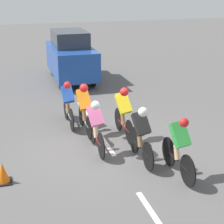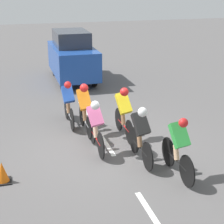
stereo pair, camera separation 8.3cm
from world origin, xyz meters
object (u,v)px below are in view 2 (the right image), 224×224
at_px(traffic_cone, 2,173).
at_px(cyclist_orange, 84,106).
at_px(cyclist_yellow, 124,111).
at_px(cyclist_black, 141,132).
at_px(support_car, 72,56).
at_px(cyclist_green, 179,145).
at_px(cyclist_blue, 68,102).
at_px(cyclist_pink, 96,124).

bearing_deg(traffic_cone, cyclist_orange, -136.05).
bearing_deg(cyclist_yellow, cyclist_black, 88.00).
bearing_deg(support_car, cyclist_green, 94.85).
bearing_deg(cyclist_yellow, cyclist_green, 102.02).
xyz_separation_m(cyclist_blue, traffic_cone, (2.00, 3.01, -0.53)).
height_order(cyclist_pink, cyclist_green, cyclist_green).
distance_m(cyclist_orange, cyclist_yellow, 1.17).
height_order(cyclist_black, cyclist_orange, cyclist_orange).
relative_size(cyclist_black, cyclist_pink, 1.02).
relative_size(cyclist_orange, cyclist_blue, 0.97).
bearing_deg(cyclist_pink, cyclist_blue, -79.90).
bearing_deg(support_car, cyclist_pink, 84.51).
relative_size(cyclist_pink, cyclist_orange, 0.99).
bearing_deg(cyclist_orange, traffic_cone, 43.95).
distance_m(cyclist_black, traffic_cone, 3.32).
xyz_separation_m(cyclist_green, support_car, (0.78, -9.14, 0.30)).
xyz_separation_m(cyclist_black, traffic_cone, (3.27, 0.07, -0.56)).
bearing_deg(cyclist_yellow, traffic_cone, 26.00).
height_order(cyclist_black, traffic_cone, cyclist_black).
relative_size(cyclist_blue, cyclist_yellow, 1.01).
bearing_deg(cyclist_blue, cyclist_yellow, 133.79).
xyz_separation_m(cyclist_yellow, traffic_cone, (3.33, 1.62, -0.59)).
xyz_separation_m(support_car, traffic_cone, (3.07, 8.32, -0.85)).
distance_m(cyclist_yellow, traffic_cone, 3.75).
bearing_deg(cyclist_blue, cyclist_orange, 114.92).
xyz_separation_m(cyclist_pink, cyclist_green, (-1.48, 1.78, 0.01)).
bearing_deg(cyclist_pink, cyclist_yellow, -145.35).
height_order(cyclist_orange, cyclist_yellow, cyclist_orange).
bearing_deg(support_car, cyclist_yellow, 92.19).
height_order(cyclist_blue, support_car, support_car).
bearing_deg(traffic_cone, cyclist_yellow, -154.00).
height_order(cyclist_black, support_car, support_car).
distance_m(cyclist_blue, cyclist_yellow, 1.92).
bearing_deg(cyclist_pink, cyclist_green, 129.83).
bearing_deg(cyclist_green, cyclist_blue, -64.23).
height_order(cyclist_orange, traffic_cone, cyclist_orange).
xyz_separation_m(cyclist_black, cyclist_yellow, (-0.05, -1.55, 0.03)).
bearing_deg(traffic_cone, cyclist_pink, -157.96).
relative_size(cyclist_pink, cyclist_yellow, 0.97).
relative_size(cyclist_blue, support_car, 0.45).
height_order(cyclist_black, cyclist_green, cyclist_green).
bearing_deg(support_car, traffic_cone, 69.73).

